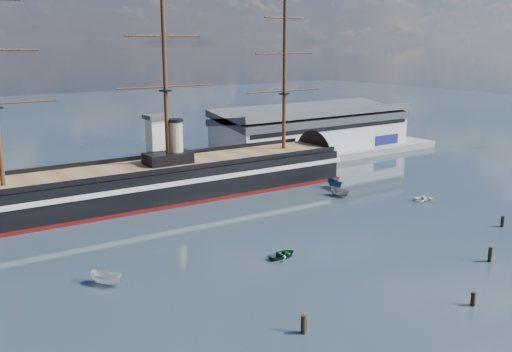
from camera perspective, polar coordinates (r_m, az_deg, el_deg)
ground at (r=112.02m, az=-3.89°, el=-4.39°), size 600.00×600.00×0.00m
quay at (r=147.12m, az=-7.76°, el=-0.18°), size 180.00×18.00×2.00m
warehouse at (r=175.20m, az=5.68°, el=4.70°), size 63.00×21.00×11.60m
quay_tower at (r=139.53m, az=-9.89°, el=3.10°), size 5.00×5.00×15.00m
warship at (r=126.19m, az=-10.24°, el=-0.64°), size 113.08×18.51×53.94m
motorboat_a at (r=85.70m, az=-14.69°, el=-10.51°), size 6.62×5.06×2.52m
motorboat_b at (r=93.04m, az=2.73°, el=-8.13°), size 1.55×3.29×1.49m
motorboat_c at (r=129.76m, az=8.39°, el=-2.03°), size 6.44×2.83×2.51m
motorboat_e at (r=130.51m, az=16.61°, el=-2.36°), size 2.59×3.46×1.50m
motorboat_f at (r=136.26m, az=7.91°, el=-1.27°), size 7.15×3.85×2.71m
piling_near_left at (r=70.80m, az=4.74°, el=-15.41°), size 0.64×0.64×3.03m
piling_near_mid at (r=82.24m, az=20.83°, el=-12.02°), size 0.64×0.64×2.58m
piling_near_right at (r=98.38m, az=22.30°, el=-7.94°), size 0.64×0.64×3.17m
piling_far_right at (r=117.16m, az=23.38°, el=-4.69°), size 0.64×0.64×2.82m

